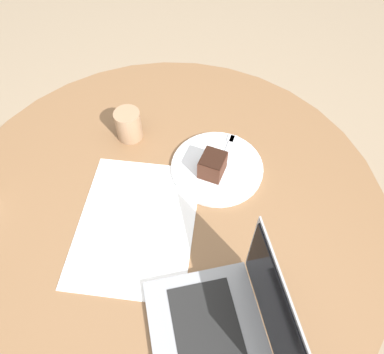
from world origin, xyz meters
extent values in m
plane|color=gray|center=(0.00, 0.00, 0.00)|extent=(12.00, 12.00, 0.00)
cylinder|color=brown|center=(0.00, 0.00, 0.01)|extent=(0.56, 0.56, 0.02)
cylinder|color=brown|center=(0.00, 0.00, 0.35)|extent=(0.09, 0.09, 0.67)
cylinder|color=brown|center=(0.00, 0.00, 0.70)|extent=(1.18, 1.18, 0.03)
cube|color=white|center=(-0.09, 0.03, 0.72)|extent=(0.47, 0.43, 0.00)
cylinder|color=silver|center=(0.17, -0.06, 0.72)|extent=(0.26, 0.26, 0.01)
cube|color=#472619|center=(0.15, -0.06, 0.76)|extent=(0.08, 0.07, 0.06)
cube|color=black|center=(0.15, -0.06, 0.79)|extent=(0.08, 0.07, 0.00)
cube|color=silver|center=(0.21, -0.07, 0.73)|extent=(0.17, 0.05, 0.00)
cube|color=silver|center=(0.28, -0.05, 0.73)|extent=(0.03, 0.03, 0.00)
cylinder|color=#997556|center=(0.15, 0.22, 0.76)|extent=(0.08, 0.08, 0.09)
cube|color=gray|center=(-0.25, -0.27, 0.73)|extent=(0.39, 0.39, 0.02)
cube|color=black|center=(-0.25, -0.27, 0.74)|extent=(0.28, 0.28, 0.00)
cube|color=gray|center=(-0.16, -0.37, 0.84)|extent=(0.23, 0.22, 0.22)
cube|color=black|center=(-0.16, -0.36, 0.84)|extent=(0.22, 0.20, 0.20)
camera|label=1|loc=(-0.41, -0.33, 1.57)|focal=35.00mm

